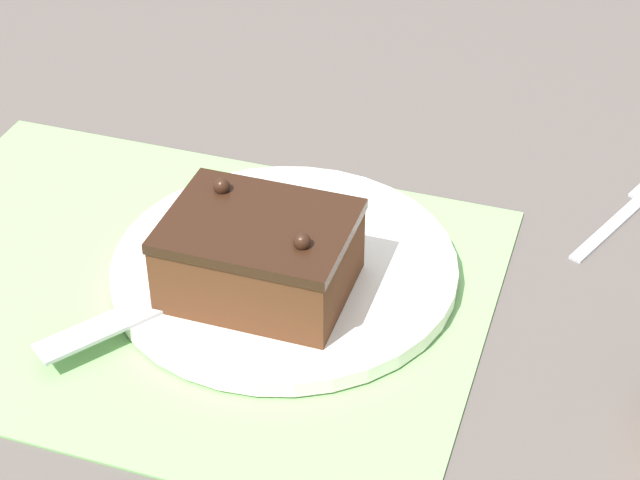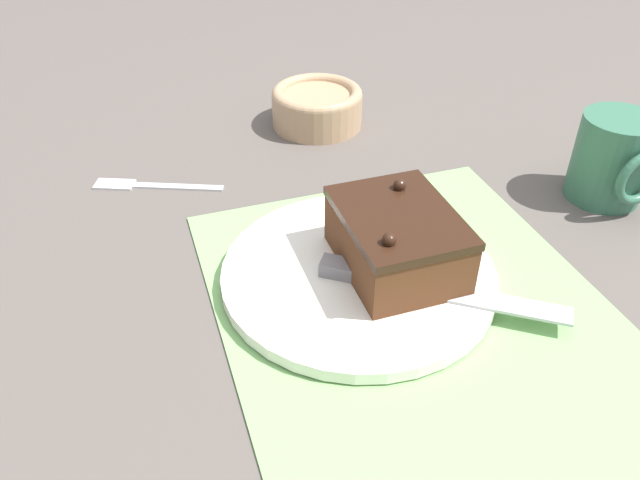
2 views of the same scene
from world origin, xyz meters
name	(u,v)px [view 2 (image 2 of 2)]	position (x,y,z in m)	size (l,w,h in m)	color
ground_plane	(426,328)	(0.00, 0.00, 0.00)	(3.00, 3.00, 0.00)	#544C47
placemat_woven	(427,326)	(0.00, 0.00, 0.00)	(0.46, 0.34, 0.00)	#7AB266
cake_plate	(358,274)	(-0.08, -0.03, 0.01)	(0.25, 0.25, 0.01)	white
chocolate_cake	(392,241)	(-0.07, 0.00, 0.05)	(0.13, 0.10, 0.07)	#512D19
serving_knife	(399,281)	(-0.04, -0.01, 0.02)	(0.15, 0.19, 0.01)	slate
small_bowl	(317,106)	(-0.40, 0.03, 0.03)	(0.12, 0.12, 0.05)	tan
coffee_mug	(613,160)	(-0.12, 0.28, 0.05)	(0.09, 0.08, 0.10)	#33664C
dessert_fork	(147,185)	(-0.31, -0.20, 0.00)	(0.07, 0.14, 0.01)	#B7BABF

